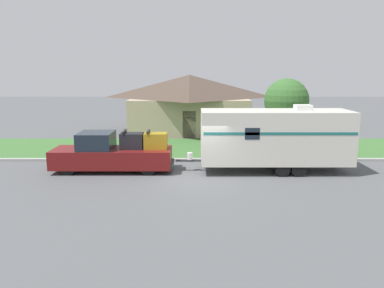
# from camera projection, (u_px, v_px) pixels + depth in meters

# --- Properties ---
(ground_plane) EXTENTS (120.00, 120.00, 0.00)m
(ground_plane) POSITION_uv_depth(u_px,v_px,m) (200.00, 179.00, 17.63)
(ground_plane) COLOR #515456
(curb_strip) EXTENTS (80.00, 0.30, 0.14)m
(curb_strip) POSITION_uv_depth(u_px,v_px,m) (199.00, 160.00, 21.30)
(curb_strip) COLOR #999993
(curb_strip) RESTS_ON ground_plane
(lawn_strip) EXTENTS (80.00, 7.00, 0.03)m
(lawn_strip) POSITION_uv_depth(u_px,v_px,m) (198.00, 148.00, 24.90)
(lawn_strip) COLOR #3D6B33
(lawn_strip) RESTS_ON ground_plane
(house_across_street) EXTENTS (10.24, 8.64, 4.75)m
(house_across_street) POSITION_uv_depth(u_px,v_px,m) (189.00, 102.00, 32.02)
(house_across_street) COLOR tan
(house_across_street) RESTS_ON ground_plane
(pickup_truck) EXTENTS (6.10, 1.98, 2.08)m
(pickup_truck) POSITION_uv_depth(u_px,v_px,m) (112.00, 154.00, 19.01)
(pickup_truck) COLOR black
(pickup_truck) RESTS_ON ground_plane
(travel_trailer) EXTENTS (8.72, 2.42, 3.39)m
(travel_trailer) POSITION_uv_depth(u_px,v_px,m) (274.00, 136.00, 18.87)
(travel_trailer) COLOR black
(travel_trailer) RESTS_ON ground_plane
(mailbox) EXTENTS (0.48, 0.20, 1.27)m
(mailbox) POSITION_uv_depth(u_px,v_px,m) (241.00, 140.00, 22.23)
(mailbox) COLOR brown
(mailbox) RESTS_ON ground_plane
(tree_in_yard) EXTENTS (2.72, 2.72, 4.61)m
(tree_in_yard) POSITION_uv_depth(u_px,v_px,m) (285.00, 101.00, 23.05)
(tree_in_yard) COLOR brown
(tree_in_yard) RESTS_ON ground_plane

